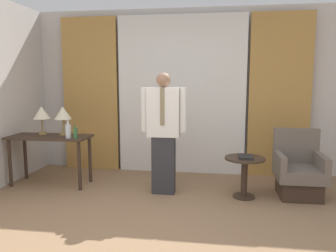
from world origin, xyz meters
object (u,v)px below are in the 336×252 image
table_lamp_left (42,114)px  side_table (244,170)px  table_lamp_right (63,114)px  armchair (298,172)px  bottle_by_lamp (75,133)px  person (164,129)px  book (245,157)px  desk (50,144)px  bottle_near_edge (68,131)px

table_lamp_left → side_table: size_ratio=0.79×
table_lamp_right → armchair: 3.42m
bottle_by_lamp → person: person is taller
book → person: bearing=178.4°
desk → book: size_ratio=4.62×
desk → bottle_near_edge: size_ratio=4.78×
bottle_near_edge → side_table: bearing=-0.4°
armchair → side_table: armchair is taller
desk → side_table: (2.79, -0.15, -0.25)m
person → armchair: bearing=5.1°
desk → armchair: 3.52m
bottle_by_lamp → armchair: 3.09m
desk → table_lamp_left: (-0.17, 0.11, 0.43)m
table_lamp_right → bottle_near_edge: bearing=-52.1°
table_lamp_right → book: 2.69m
desk → bottle_near_edge: 0.44m
desk → armchair: (3.51, 0.03, -0.29)m
table_lamp_left → table_lamp_right: 0.34m
desk → table_lamp_left: size_ratio=2.77×
table_lamp_left → side_table: 3.05m
table_lamp_right → book: bearing=-6.0°
table_lamp_left → armchair: 3.75m
desk → person: (1.71, -0.14, 0.28)m
table_lamp_left → bottle_near_edge: 0.61m
desk → side_table: size_ratio=2.19×
book → bottle_near_edge: bearing=179.2°
table_lamp_right → bottle_by_lamp: (0.29, -0.24, -0.24)m
armchair → book: 0.78m
bottle_by_lamp → armchair: size_ratio=0.20×
table_lamp_left → person: bearing=-7.4°
table_lamp_right → side_table: 2.72m
bottle_near_edge → side_table: bottle_near_edge is taller
bottle_by_lamp → armchair: bottle_by_lamp is taller
bottle_near_edge → armchair: 3.20m
desk → bottle_near_edge: bottle_near_edge is taller
bottle_near_edge → bottle_by_lamp: size_ratio=1.39×
table_lamp_right → armchair: (3.34, -0.08, -0.73)m
bottle_near_edge → person: bearing=-0.2°
table_lamp_left → bottle_near_edge: table_lamp_left is taller
bottle_near_edge → book: bearing=-0.8°
table_lamp_right → armchair: size_ratio=0.48×
armchair → side_table: bearing=-166.5°
table_lamp_left → table_lamp_right: same height
bottle_near_edge → side_table: size_ratio=0.46×
bottle_near_edge → side_table: 2.48m
desk → table_lamp_right: bearing=33.0°
desk → armchair: bearing=0.4°
table_lamp_right → bottle_by_lamp: bearing=-39.3°
table_lamp_right → book: table_lamp_right is taller
armchair → book: armchair is taller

